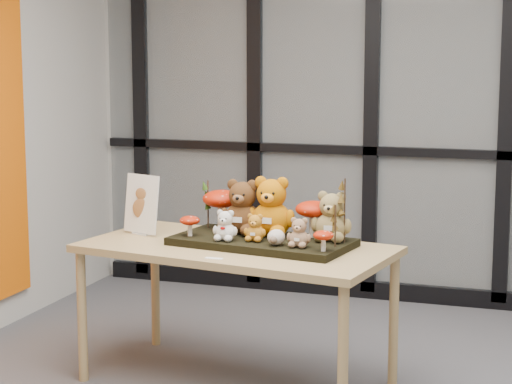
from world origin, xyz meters
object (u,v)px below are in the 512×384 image
(diorama_tray, at_px, (262,242))
(bear_tan_back, at_px, (332,214))
(mushroom_front_left, at_px, (190,225))
(bear_brown_medium, at_px, (243,204))
(mushroom_back_right, at_px, (313,217))
(bear_pooh_yellow, at_px, (272,203))
(sign_holder, at_px, (141,206))
(display_table, at_px, (236,258))
(mushroom_front_right, at_px, (323,240))
(plush_cream_hedgehog, at_px, (276,237))
(bear_white_bow, at_px, (226,224))
(bear_small_yellow, at_px, (255,226))
(mushroom_back_left, at_px, (222,207))
(bear_beige_small, at_px, (299,231))

(diorama_tray, height_order, bear_tan_back, bear_tan_back)
(mushroom_front_left, bearing_deg, bear_brown_medium, 32.69)
(diorama_tray, bearing_deg, mushroom_front_left, -160.92)
(diorama_tray, distance_m, mushroom_back_right, 0.29)
(bear_pooh_yellow, height_order, sign_holder, bear_pooh_yellow)
(display_table, bearing_deg, mushroom_front_right, -8.63)
(mushroom_front_left, xyz_separation_m, sign_holder, (-0.34, 0.14, 0.06))
(bear_tan_back, bearing_deg, bear_pooh_yellow, -174.16)
(plush_cream_hedgehog, bearing_deg, display_table, 166.58)
(bear_brown_medium, height_order, mushroom_front_right, bear_brown_medium)
(bear_white_bow, bearing_deg, bear_small_yellow, 22.11)
(display_table, relative_size, bear_small_yellow, 10.92)
(mushroom_back_left, height_order, mushroom_front_right, mushroom_back_left)
(bear_white_bow, bearing_deg, bear_tan_back, 27.55)
(diorama_tray, distance_m, sign_holder, 0.73)
(display_table, xyz_separation_m, mushroom_front_right, (0.50, -0.16, 0.16))
(mushroom_back_left, distance_m, sign_holder, 0.44)
(mushroom_front_left, bearing_deg, bear_small_yellow, -1.59)
(display_table, relative_size, bear_brown_medium, 5.32)
(sign_holder, bearing_deg, mushroom_back_left, 32.65)
(mushroom_front_left, bearing_deg, bear_beige_small, -7.29)
(bear_tan_back, xyz_separation_m, bear_small_yellow, (-0.36, -0.14, -0.06))
(bear_small_yellow, height_order, sign_holder, sign_holder)
(bear_pooh_yellow, relative_size, mushroom_back_left, 1.47)
(display_table, distance_m, diorama_tray, 0.16)
(bear_small_yellow, distance_m, sign_holder, 0.72)
(bear_white_bow, distance_m, mushroom_front_left, 0.22)
(mushroom_back_left, bearing_deg, bear_pooh_yellow, -18.37)
(bear_beige_small, relative_size, plush_cream_hedgehog, 1.84)
(bear_pooh_yellow, bearing_deg, bear_tan_back, 5.84)
(bear_beige_small, distance_m, sign_holder, 0.98)
(bear_white_bow, relative_size, mushroom_front_left, 1.47)
(sign_holder, bearing_deg, mushroom_back_right, 20.67)
(plush_cream_hedgehog, height_order, mushroom_back_right, mushroom_back_right)
(bear_pooh_yellow, xyz_separation_m, bear_small_yellow, (-0.04, -0.16, -0.09))
(bear_beige_small, bearing_deg, bear_small_yellow, 173.86)
(diorama_tray, bearing_deg, bear_tan_back, 18.89)
(bear_white_bow, distance_m, sign_holder, 0.59)
(plush_cream_hedgehog, xyz_separation_m, mushroom_back_left, (-0.41, 0.33, 0.07))
(diorama_tray, distance_m, bear_white_bow, 0.22)
(diorama_tray, relative_size, bear_tan_back, 3.27)
(bear_beige_small, height_order, mushroom_front_right, bear_beige_small)
(bear_brown_medium, distance_m, bear_small_yellow, 0.22)
(bear_small_yellow, xyz_separation_m, mushroom_front_right, (0.39, -0.12, -0.02))
(display_table, distance_m, bear_pooh_yellow, 0.34)
(display_table, distance_m, sign_holder, 0.64)
(bear_pooh_yellow, height_order, mushroom_front_right, bear_pooh_yellow)
(diorama_tray, xyz_separation_m, bear_small_yellow, (-0.01, -0.08, 0.10))
(bear_beige_small, bearing_deg, mushroom_back_left, 157.30)
(mushroom_front_right, bearing_deg, bear_beige_small, 157.68)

